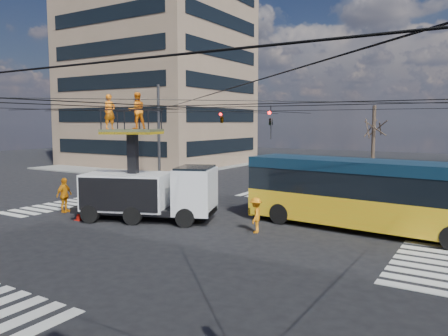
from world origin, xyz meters
TOP-DOWN VIEW (x-y plane):
  - ground at (0.00, 0.00)m, footprint 120.00×120.00m
  - sidewalk_nw at (-21.00, 21.00)m, footprint 18.00×18.00m
  - crosswalks at (0.00, 0.00)m, footprint 22.40×22.40m
  - building_tower at (-21.98, 23.98)m, footprint 18.06×16.06m
  - overhead_network at (-0.07, 0.40)m, footprint 24.24×24.24m
  - tree_a at (5.00, 13.50)m, footprint 2.00×2.00m
  - utility_truck at (-2.89, 0.27)m, footprint 7.36×4.65m
  - city_bus at (7.22, 3.71)m, footprint 11.85×3.64m
  - traffic_cone at (-5.88, -1.61)m, footprint 0.36×0.36m
  - worker_ground at (-8.09, -0.71)m, footprint 0.66×1.18m
  - flagger at (2.86, 0.79)m, footprint 0.89×1.16m

SIDE VIEW (x-z plane):
  - ground at x=0.00m, z-range 0.00..0.00m
  - crosswalks at x=0.00m, z-range 0.00..0.02m
  - sidewalk_nw at x=-21.00m, z-range 0.00..0.12m
  - traffic_cone at x=-5.88m, z-range 0.00..0.68m
  - flagger at x=2.86m, z-range 0.00..1.59m
  - worker_ground at x=-8.09m, z-range 0.00..1.90m
  - city_bus at x=7.22m, z-range 0.12..3.32m
  - utility_truck at x=-2.89m, z-range -1.12..5.28m
  - overhead_network at x=-0.07m, z-range 0.29..8.29m
  - tree_a at x=5.00m, z-range 1.63..7.63m
  - building_tower at x=-21.98m, z-range 0.00..30.00m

